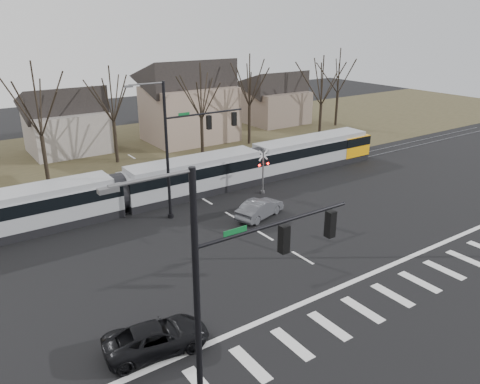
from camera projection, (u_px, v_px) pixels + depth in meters
ground at (325, 271)px, 28.04m from camera, size 140.00×140.00×0.00m
grass_verge at (125, 153)px, 52.75m from camera, size 140.00×28.00×0.01m
crosswalk at (378, 302)px, 24.95m from camera, size 27.00×2.60×0.01m
stop_line at (347, 284)px, 26.65m from camera, size 28.00×0.35×0.01m
lane_dashes at (194, 194)px, 40.40m from camera, size 0.18×30.00×0.01m
rail_pair at (195, 194)px, 40.23m from camera, size 90.00×1.52×0.06m
tram at (193, 175)px, 39.78m from camera, size 41.18×3.06×3.12m
sedan at (260, 208)px, 35.39m from camera, size 4.07×5.25×1.44m
suv at (157, 337)px, 21.16m from camera, size 3.57×5.41×1.33m
signal_pole_near_left at (238, 286)px, 15.89m from camera, size 9.28×0.44×10.20m
signal_pole_far at (186, 142)px, 34.43m from camera, size 9.28×0.44×10.20m
rail_crossing_signal at (263, 172)px, 39.92m from camera, size 1.08×0.36×4.00m
tree_row at (161, 115)px, 47.44m from camera, size 59.20×7.20×10.00m
house_b at (65, 117)px, 51.80m from camera, size 8.64×7.56×7.65m
house_c at (189, 98)px, 56.48m from camera, size 10.80×8.64×10.10m
house_d at (275, 95)px, 66.43m from camera, size 8.64×7.56×7.65m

